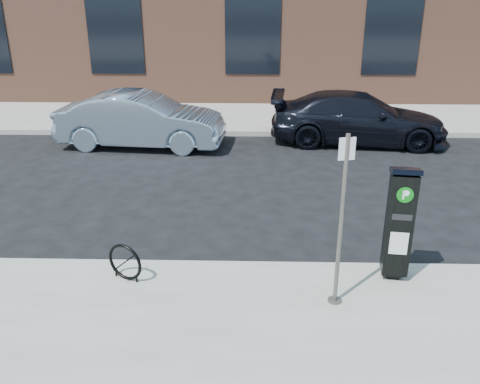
{
  "coord_description": "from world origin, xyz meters",
  "views": [
    {
      "loc": [
        0.04,
        -7.12,
        4.26
      ],
      "look_at": [
        -0.16,
        0.5,
        1.17
      ],
      "focal_mm": 38.0,
      "sensor_mm": 36.0,
      "label": 1
    }
  ],
  "objects_px": {
    "parking_kiosk": "(399,222)",
    "car_silver": "(141,120)",
    "bike_rack": "(125,262)",
    "car_dark": "(358,118)",
    "sign_pole": "(341,224)"
  },
  "relations": [
    {
      "from": "sign_pole",
      "to": "car_dark",
      "type": "xyz_separation_m",
      "value": [
        1.87,
        8.44,
        -0.63
      ]
    },
    {
      "from": "sign_pole",
      "to": "bike_rack",
      "type": "distance_m",
      "value": 3.25
    },
    {
      "from": "parking_kiosk",
      "to": "bike_rack",
      "type": "height_order",
      "value": "parking_kiosk"
    },
    {
      "from": "bike_rack",
      "to": "car_silver",
      "type": "distance_m",
      "value": 7.49
    },
    {
      "from": "parking_kiosk",
      "to": "car_silver",
      "type": "relative_size",
      "value": 0.38
    },
    {
      "from": "parking_kiosk",
      "to": "bike_rack",
      "type": "distance_m",
      "value": 4.11
    },
    {
      "from": "bike_rack",
      "to": "car_dark",
      "type": "distance_m",
      "value": 9.35
    },
    {
      "from": "sign_pole",
      "to": "car_dark",
      "type": "distance_m",
      "value": 8.67
    },
    {
      "from": "car_dark",
      "to": "bike_rack",
      "type": "bearing_deg",
      "value": 153.19
    },
    {
      "from": "car_silver",
      "to": "car_dark",
      "type": "distance_m",
      "value": 6.23
    },
    {
      "from": "car_dark",
      "to": "parking_kiosk",
      "type": "bearing_deg",
      "value": 178.56
    },
    {
      "from": "parking_kiosk",
      "to": "sign_pole",
      "type": "distance_m",
      "value": 1.24
    },
    {
      "from": "car_silver",
      "to": "car_dark",
      "type": "xyz_separation_m",
      "value": [
        6.21,
        0.56,
        -0.04
      ]
    },
    {
      "from": "bike_rack",
      "to": "car_dark",
      "type": "xyz_separation_m",
      "value": [
        4.94,
        7.93,
        0.29
      ]
    },
    {
      "from": "parking_kiosk",
      "to": "bike_rack",
      "type": "relative_size",
      "value": 3.01
    }
  ]
}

